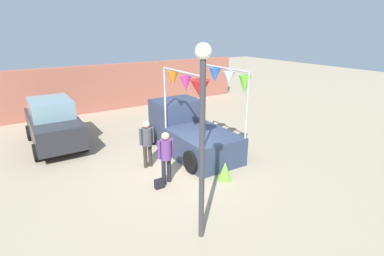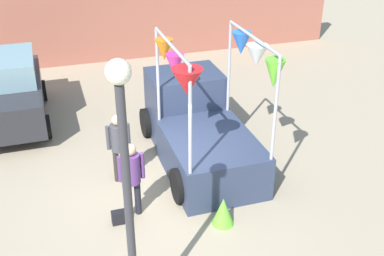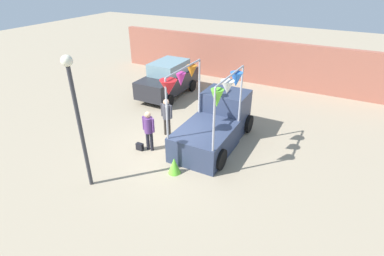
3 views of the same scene
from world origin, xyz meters
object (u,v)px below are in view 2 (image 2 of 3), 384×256
parked_car (9,90)px  person_vendor (119,142)px  vendor_truck (197,123)px  handbag (119,217)px  folded_kite_bundle_lime (223,211)px  person_customer (132,173)px  street_lamp (126,171)px

parked_car → person_vendor: (2.33, -3.85, 0.04)m
vendor_truck → handbag: vendor_truck is taller
parked_car → handbag: size_ratio=14.29×
vendor_truck → folded_kite_bundle_lime: size_ratio=6.85×
vendor_truck → person_vendor: size_ratio=2.50×
person_customer → handbag: bearing=-150.3°
parked_car → person_vendor: bearing=-58.8°
parked_car → handbag: bearing=-69.5°
person_vendor → folded_kite_bundle_lime: bearing=-52.8°
parked_car → street_lamp: size_ratio=0.93×
street_lamp → folded_kite_bundle_lime: bearing=40.5°
parked_car → folded_kite_bundle_lime: bearing=-56.6°
person_customer → folded_kite_bundle_lime: person_customer is taller
person_vendor → folded_kite_bundle_lime: (1.64, -2.16, -0.69)m
parked_car → person_vendor: parked_car is taller
parked_car → folded_kite_bundle_lime: parked_car is taller
folded_kite_bundle_lime → person_customer: bearing=152.4°
person_customer → person_vendor: 1.32m
vendor_truck → handbag: bearing=-138.2°
parked_car → folded_kite_bundle_lime: 7.23m
parked_car → handbag: (2.00, -5.37, -0.80)m
person_customer → parked_car: bearing=114.5°
person_customer → person_vendor: bearing=91.1°
parked_car → person_vendor: size_ratio=2.44×
person_customer → handbag: (-0.35, -0.20, -0.85)m
person_vendor → handbag: bearing=-102.1°
person_customer → street_lamp: 3.24m
vendor_truck → parked_car: (-4.31, 3.31, 0.07)m
vendor_truck → folded_kite_bundle_lime: 2.79m
person_vendor → vendor_truck: bearing=15.4°
vendor_truck → person_vendor: 2.06m
vendor_truck → parked_car: 5.43m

